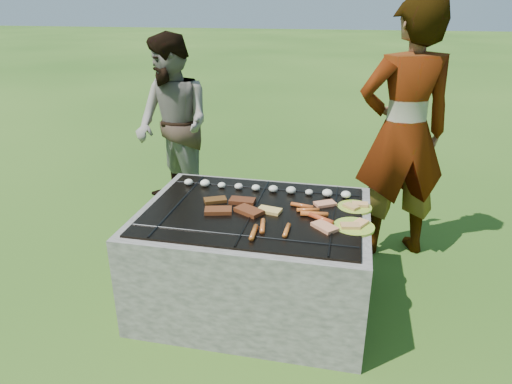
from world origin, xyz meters
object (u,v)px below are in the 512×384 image
plate_far (355,207)px  plate_near (354,226)px  fire_pit (254,260)px  bystander (173,126)px  cook (403,134)px

plate_far → plate_near: bearing=-90.1°
fire_pit → plate_far: size_ratio=5.24×
plate_near → bystander: 1.99m
fire_pit → plate_far: plate_far is taller
plate_near → bystander: (-1.52, 1.29, 0.14)m
plate_far → bystander: size_ratio=0.17×
plate_far → plate_near: 0.25m
plate_far → bystander: 1.84m
fire_pit → cook: (0.85, 0.82, 0.60)m
fire_pit → plate_near: bearing=-9.3°
bystander → fire_pit: bearing=-15.2°
plate_far → plate_near: size_ratio=1.00×
fire_pit → plate_near: (0.56, -0.09, 0.33)m
fire_pit → bystander: 1.60m
fire_pit → cook: bearing=44.1°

